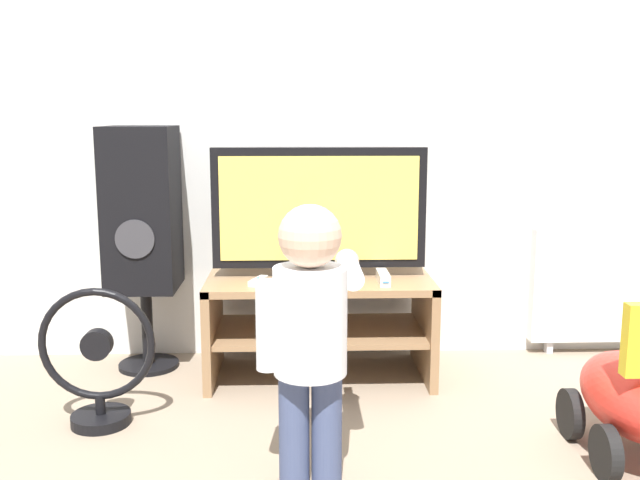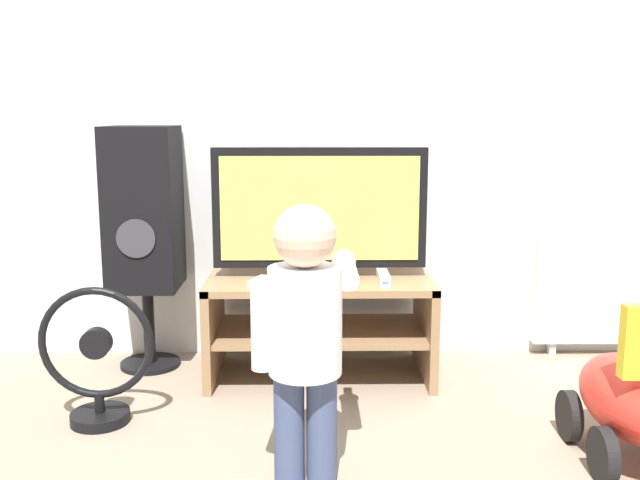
# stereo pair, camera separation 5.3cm
# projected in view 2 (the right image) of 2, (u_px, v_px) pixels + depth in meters

# --- Properties ---
(ground_plane) EXTENTS (16.00, 16.00, 0.00)m
(ground_plane) POSITION_uv_depth(u_px,v_px,m) (321.00, 397.00, 2.88)
(ground_plane) COLOR gray
(wall_back) EXTENTS (10.00, 0.06, 2.60)m
(wall_back) POSITION_uv_depth(u_px,v_px,m) (319.00, 75.00, 3.22)
(wall_back) COLOR silver
(wall_back) RESTS_ON ground_plane
(tv_stand) EXTENTS (0.95, 0.50, 0.44)m
(tv_stand) POSITION_uv_depth(u_px,v_px,m) (320.00, 311.00, 3.07)
(tv_stand) COLOR #93704C
(tv_stand) RESTS_ON ground_plane
(television) EXTENTS (0.91, 0.20, 0.55)m
(television) POSITION_uv_depth(u_px,v_px,m) (320.00, 214.00, 3.02)
(television) COLOR black
(television) RESTS_ON tv_stand
(game_console) EXTENTS (0.04, 0.18, 0.04)m
(game_console) POSITION_uv_depth(u_px,v_px,m) (383.00, 278.00, 2.94)
(game_console) COLOR white
(game_console) RESTS_ON tv_stand
(remote_primary) EXTENTS (0.08, 0.13, 0.03)m
(remote_primary) POSITION_uv_depth(u_px,v_px,m) (258.00, 281.00, 2.93)
(remote_primary) COLOR white
(remote_primary) RESTS_ON tv_stand
(child) EXTENTS (0.33, 0.49, 0.87)m
(child) POSITION_uv_depth(u_px,v_px,m) (306.00, 322.00, 2.13)
(child) COLOR #3F4C72
(child) RESTS_ON ground_plane
(speaker_tower) EXTENTS (0.30, 0.33, 1.08)m
(speaker_tower) POSITION_uv_depth(u_px,v_px,m) (144.00, 213.00, 3.11)
(speaker_tower) COLOR black
(speaker_tower) RESTS_ON ground_plane
(floor_fan) EXTENTS (0.42, 0.22, 0.52)m
(floor_fan) POSITION_uv_depth(u_px,v_px,m) (97.00, 362.00, 2.60)
(floor_fan) COLOR black
(floor_fan) RESTS_ON ground_plane
(ride_on_toy) EXTENTS (0.35, 0.53, 0.57)m
(ride_on_toy) POSITION_uv_depth(u_px,v_px,m) (635.00, 399.00, 2.31)
(ride_on_toy) COLOR red
(ride_on_toy) RESTS_ON ground_plane
(radiator) EXTENTS (0.65, 0.08, 0.60)m
(radiator) POSITION_uv_depth(u_px,v_px,m) (603.00, 287.00, 3.34)
(radiator) COLOR white
(radiator) RESTS_ON ground_plane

